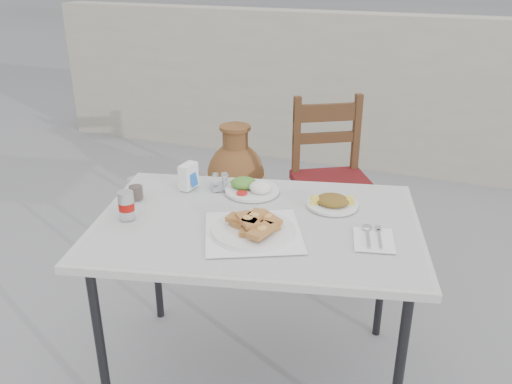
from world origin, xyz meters
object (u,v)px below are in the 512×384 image
at_px(cafe_table, 257,232).
at_px(cola_glass, 136,190).
at_px(napkin_holder, 188,176).
at_px(condiment_caddy, 222,183).
at_px(salad_chopped_plate, 332,202).
at_px(terracotta_urn, 236,179).
at_px(pide_plate, 253,225).
at_px(chair, 331,180).
at_px(salad_rice_plate, 252,187).
at_px(soda_can, 126,205).

bearing_deg(cafe_table, cola_glass, 179.90).
distance_m(napkin_holder, condiment_caddy, 0.14).
xyz_separation_m(cafe_table, condiment_caddy, (-0.24, 0.22, 0.07)).
relative_size(salad_chopped_plate, terracotta_urn, 0.31).
xyz_separation_m(salad_chopped_plate, condiment_caddy, (-0.47, 0.00, 0.01)).
height_order(pide_plate, chair, chair).
distance_m(pide_plate, terracotta_urn, 1.57).
height_order(cola_glass, condiment_caddy, cola_glass).
distance_m(salad_rice_plate, condiment_caddy, 0.13).
bearing_deg(soda_can, pide_plate, 7.78).
bearing_deg(salad_chopped_plate, cafe_table, -136.34).
height_order(pide_plate, napkin_holder, napkin_holder).
bearing_deg(cola_glass, salad_rice_plate, 29.40).
relative_size(salad_rice_plate, soda_can, 2.11).
relative_size(cafe_table, pide_plate, 3.01).
bearing_deg(salad_rice_plate, pide_plate, -67.33).
relative_size(condiment_caddy, terracotta_urn, 0.19).
bearing_deg(chair, salad_chopped_plate, -107.13).
distance_m(cafe_table, salad_rice_plate, 0.26).
height_order(salad_chopped_plate, soda_can, soda_can).
bearing_deg(cafe_table, soda_can, -160.21).
height_order(soda_can, napkin_holder, same).
bearing_deg(cola_glass, cafe_table, -0.10).
bearing_deg(salad_rice_plate, salad_chopped_plate, -1.81).
bearing_deg(salad_rice_plate, chair, 80.49).
distance_m(cafe_table, pide_plate, 0.13).
distance_m(pide_plate, salad_chopped_plate, 0.38).
height_order(cafe_table, salad_chopped_plate, salad_chopped_plate).
bearing_deg(salad_chopped_plate, cola_glass, -163.78).
xyz_separation_m(cola_glass, napkin_holder, (0.15, 0.17, 0.01)).
bearing_deg(napkin_holder, condiment_caddy, 25.10).
relative_size(salad_rice_plate, chair, 0.24).
distance_m(soda_can, condiment_caddy, 0.44).
bearing_deg(soda_can, cafe_table, 19.79).
distance_m(salad_chopped_plate, chair, 0.91).
xyz_separation_m(pide_plate, soda_can, (-0.47, -0.06, 0.02)).
relative_size(cola_glass, chair, 0.09).
bearing_deg(salad_rice_plate, condiment_caddy, -175.72).
relative_size(napkin_holder, condiment_caddy, 0.87).
xyz_separation_m(salad_chopped_plate, terracotta_urn, (-0.86, 1.04, -0.43)).
bearing_deg(chair, napkin_holder, -144.67).
bearing_deg(cola_glass, terracotta_urn, 95.32).
height_order(cafe_table, soda_can, soda_can).
height_order(napkin_holder, chair, chair).
distance_m(cafe_table, chair, 1.08).
relative_size(salad_rice_plate, salad_chopped_plate, 1.12).
bearing_deg(soda_can, condiment_caddy, 61.05).
height_order(cafe_table, chair, chair).
relative_size(cola_glass, napkin_holder, 0.82).
bearing_deg(condiment_caddy, salad_chopped_plate, -0.16).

